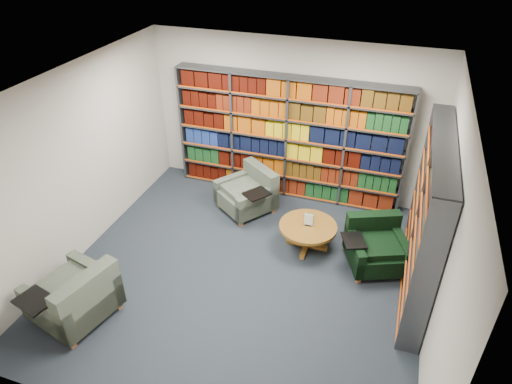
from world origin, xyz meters
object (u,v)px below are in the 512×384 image
(chair_green_right, at_px, (375,247))
(coffee_table, at_px, (308,230))
(chair_teal_front, at_px, (77,299))
(chair_teal_left, at_px, (250,193))

(chair_green_right, height_order, coffee_table, chair_green_right)
(chair_teal_front, xyz_separation_m, coffee_table, (2.46, 2.35, 0.00))
(chair_green_right, bearing_deg, coffee_table, 178.37)
(chair_teal_left, bearing_deg, coffee_table, -31.46)
(chair_green_right, xyz_separation_m, chair_teal_front, (-3.48, -2.32, 0.04))
(chair_teal_front, height_order, coffee_table, chair_teal_front)
(chair_teal_front, bearing_deg, chair_green_right, 33.64)
(chair_teal_left, distance_m, coffee_table, 1.41)
(coffee_table, bearing_deg, chair_teal_front, -136.34)
(coffee_table, bearing_deg, chair_green_right, -1.63)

